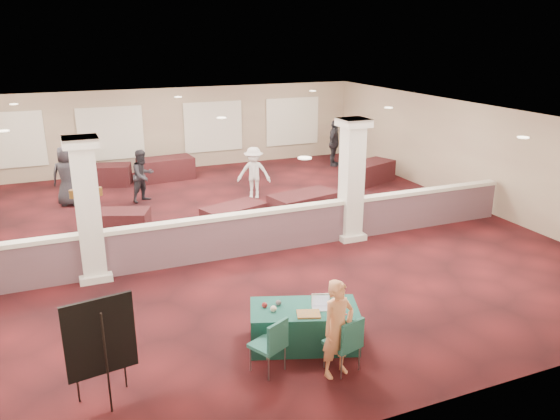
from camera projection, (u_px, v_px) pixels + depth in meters
name	position (u px, v px, depth m)	size (l,w,h in m)	color
ground	(225.00, 235.00, 14.85)	(16.00, 16.00, 0.00)	#401012
wall_back	(164.00, 130.00, 21.37)	(16.00, 0.04, 3.20)	gray
wall_front	(397.00, 319.00, 7.33)	(16.00, 0.04, 3.20)	gray
wall_right	(466.00, 153.00, 17.27)	(0.04, 16.00, 3.20)	gray
ceiling	(221.00, 117.00, 13.85)	(16.00, 16.00, 0.02)	white
partition_wall	(243.00, 233.00, 13.36)	(15.60, 0.28, 1.10)	brown
column_left	(88.00, 209.00, 11.75)	(0.72, 0.72, 3.20)	silver
column_right	(352.00, 179.00, 14.12)	(0.72, 0.72, 3.20)	silver
sconce_left	(72.00, 194.00, 11.53)	(0.12, 0.12, 0.18)	brown
sconce_right	(100.00, 191.00, 11.73)	(0.12, 0.12, 0.18)	brown
near_table	(304.00, 326.00, 9.56)	(1.87, 0.93, 0.72)	#0F3937
conf_chair_main	(346.00, 341.00, 8.72)	(0.59, 0.60, 0.97)	#1D574F
conf_chair_side	(272.00, 342.00, 8.70)	(0.64, 0.64, 0.96)	#1D574F
easel_board	(100.00, 338.00, 7.82)	(1.01, 0.56, 1.72)	black
woman	(338.00, 329.00, 8.59)	(0.59, 0.39, 1.64)	#F09A68
far_table_front_left	(118.00, 223.00, 14.80)	(1.64, 0.82, 0.67)	black
far_table_front_center	(234.00, 218.00, 15.13)	(1.74, 0.87, 0.70)	black
far_table_front_right	(304.00, 207.00, 15.90)	(1.99, 0.99, 0.81)	black
far_table_back_left	(104.00, 175.00, 19.52)	(1.82, 0.91, 0.74)	black
far_table_back_center	(166.00, 169.00, 20.32)	(1.99, 0.99, 0.81)	black
far_table_back_right	(370.00, 172.00, 19.91)	(1.87, 0.93, 0.76)	black
attendee_a	(143.00, 176.00, 17.54)	(0.82, 0.45, 1.70)	black
attendee_b	(254.00, 173.00, 17.92)	(1.09, 0.50, 1.70)	beige
attendee_c	(334.00, 143.00, 22.19)	(1.10, 0.52, 1.87)	black
attendee_d	(67.00, 176.00, 17.10)	(0.94, 0.51, 1.92)	black
laptop_base	(321.00, 308.00, 9.42)	(0.32, 0.23, 0.02)	silver
laptop_screen	(321.00, 299.00, 9.49)	(0.32, 0.01, 0.22)	silver
screen_glow	(321.00, 300.00, 9.48)	(0.29, 0.00, 0.19)	silver
knitting	(309.00, 314.00, 9.21)	(0.39, 0.29, 0.03)	#BF751E
yarn_cream	(273.00, 309.00, 9.31)	(0.11, 0.11, 0.11)	beige
yarn_red	(265.00, 305.00, 9.44)	(0.10, 0.10, 0.10)	maroon
yarn_grey	(278.00, 303.00, 9.52)	(0.10, 0.10, 0.10)	#4B4A4F
scissors	(343.00, 314.00, 9.22)	(0.12, 0.03, 0.01)	red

